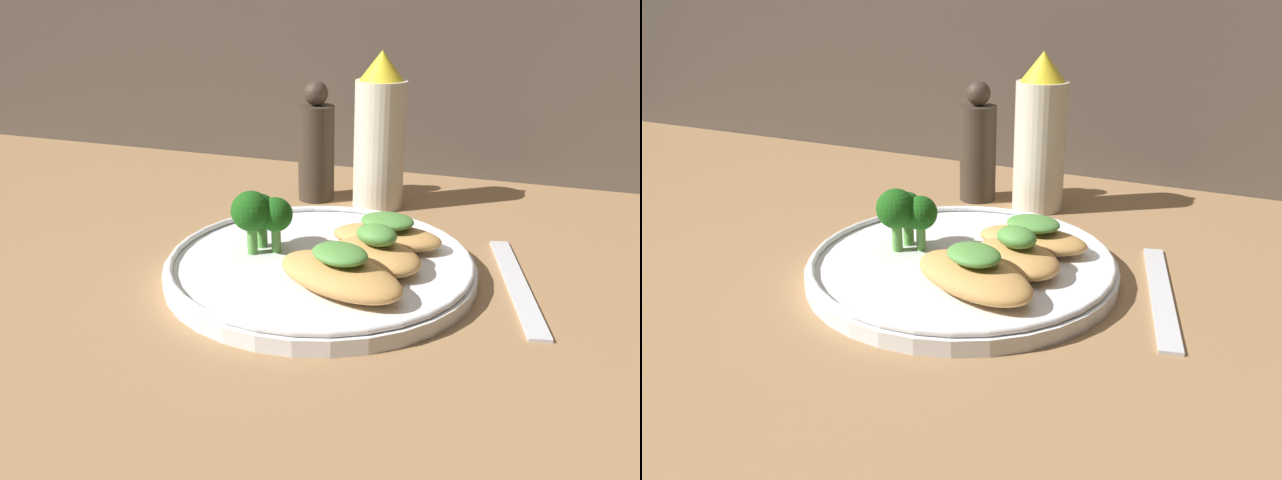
% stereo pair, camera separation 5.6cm
% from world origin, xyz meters
% --- Properties ---
extents(ground_plane, '(1.80, 1.80, 0.01)m').
position_xyz_m(ground_plane, '(0.00, 0.00, -0.01)').
color(ground_plane, '#936D47').
extents(plate, '(0.28, 0.28, 0.02)m').
position_xyz_m(plate, '(0.00, 0.00, 0.01)').
color(plate, white).
rests_on(plate, ground_plane).
extents(grilled_meat_front, '(0.13, 0.10, 0.04)m').
position_xyz_m(grilled_meat_front, '(0.04, -0.05, 0.03)').
color(grilled_meat_front, tan).
rests_on(grilled_meat_front, plate).
extents(grilled_meat_middle, '(0.11, 0.09, 0.04)m').
position_xyz_m(grilled_meat_middle, '(0.05, -0.00, 0.03)').
color(grilled_meat_middle, tan).
rests_on(grilled_meat_middle, plate).
extents(grilled_meat_back, '(0.11, 0.06, 0.03)m').
position_xyz_m(grilled_meat_back, '(0.05, 0.05, 0.03)').
color(grilled_meat_back, tan).
rests_on(grilled_meat_back, plate).
extents(broccoli_bunch, '(0.05, 0.05, 0.06)m').
position_xyz_m(broccoli_bunch, '(-0.06, 0.00, 0.05)').
color(broccoli_bunch, '#569942').
rests_on(broccoli_bunch, plate).
extents(sauce_bottle, '(0.06, 0.06, 0.18)m').
position_xyz_m(sauce_bottle, '(0.00, 0.21, 0.09)').
color(sauce_bottle, beige).
rests_on(sauce_bottle, ground_plane).
extents(pepper_grinder, '(0.04, 0.04, 0.14)m').
position_xyz_m(pepper_grinder, '(-0.08, 0.21, 0.06)').
color(pepper_grinder, '#382D23').
rests_on(pepper_grinder, ground_plane).
extents(fork, '(0.06, 0.19, 0.01)m').
position_xyz_m(fork, '(0.17, 0.04, 0.00)').
color(fork, silver).
rests_on(fork, ground_plane).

